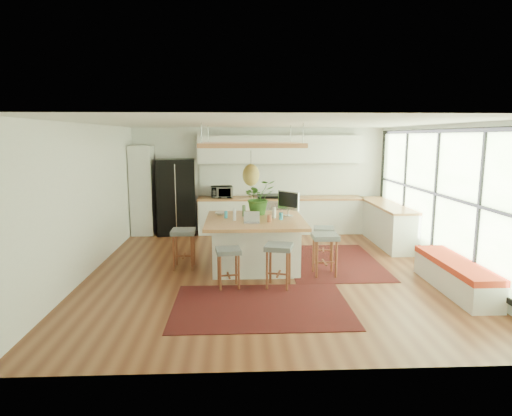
{
  "coord_description": "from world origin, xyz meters",
  "views": [
    {
      "loc": [
        -0.57,
        -7.72,
        2.47
      ],
      "look_at": [
        -0.2,
        0.5,
        1.1
      ],
      "focal_mm": 30.14,
      "sensor_mm": 36.0,
      "label": 1
    }
  ],
  "objects_px": {
    "stool_right_front": "(325,256)",
    "stool_near_right": "(279,266)",
    "laptop": "(252,217)",
    "island_plant": "(259,201)",
    "stool_left_side": "(184,250)",
    "stool_right_back": "(324,243)",
    "microwave": "(222,191)",
    "monitor": "(288,203)",
    "island": "(255,243)",
    "stool_near_left": "(228,267)",
    "fridge": "(176,198)"
  },
  "relations": [
    {
      "from": "laptop",
      "to": "island_plant",
      "type": "relative_size",
      "value": 0.44
    },
    {
      "from": "monitor",
      "to": "stool_near_left",
      "type": "bearing_deg",
      "value": -80.92
    },
    {
      "from": "island",
      "to": "microwave",
      "type": "xyz_separation_m",
      "value": [
        -0.73,
        2.91,
        0.64
      ]
    },
    {
      "from": "stool_near_left",
      "to": "stool_near_right",
      "type": "distance_m",
      "value": 0.83
    },
    {
      "from": "island_plant",
      "to": "stool_left_side",
      "type": "bearing_deg",
      "value": -160.35
    },
    {
      "from": "stool_near_left",
      "to": "fridge",
      "type": "bearing_deg",
      "value": 108.89
    },
    {
      "from": "fridge",
      "to": "stool_near_left",
      "type": "xyz_separation_m",
      "value": [
        1.4,
        -4.1,
        -0.57
      ]
    },
    {
      "from": "stool_right_back",
      "to": "laptop",
      "type": "distance_m",
      "value": 1.78
    },
    {
      "from": "fridge",
      "to": "stool_right_back",
      "type": "xyz_separation_m",
      "value": [
        3.28,
        -2.6,
        -0.57
      ]
    },
    {
      "from": "island",
      "to": "laptop",
      "type": "xyz_separation_m",
      "value": [
        -0.08,
        -0.4,
        0.58
      ]
    },
    {
      "from": "stool_right_front",
      "to": "stool_near_right",
      "type": "bearing_deg",
      "value": -146.81
    },
    {
      "from": "island",
      "to": "laptop",
      "type": "height_order",
      "value": "laptop"
    },
    {
      "from": "stool_right_back",
      "to": "monitor",
      "type": "height_order",
      "value": "monitor"
    },
    {
      "from": "stool_left_side",
      "to": "stool_near_right",
      "type": "bearing_deg",
      "value": -33.95
    },
    {
      "from": "island_plant",
      "to": "island",
      "type": "bearing_deg",
      "value": -101.04
    },
    {
      "from": "island",
      "to": "laptop",
      "type": "relative_size",
      "value": 6.07
    },
    {
      "from": "stool_near_right",
      "to": "stool_right_front",
      "type": "relative_size",
      "value": 0.96
    },
    {
      "from": "stool_right_front",
      "to": "laptop",
      "type": "xyz_separation_m",
      "value": [
        -1.3,
        0.2,
        0.7
      ]
    },
    {
      "from": "stool_right_front",
      "to": "laptop",
      "type": "bearing_deg",
      "value": 171.44
    },
    {
      "from": "stool_right_back",
      "to": "monitor",
      "type": "relative_size",
      "value": 1.28
    },
    {
      "from": "stool_left_side",
      "to": "monitor",
      "type": "height_order",
      "value": "monitor"
    },
    {
      "from": "stool_near_left",
      "to": "laptop",
      "type": "xyz_separation_m",
      "value": [
        0.41,
        0.76,
        0.7
      ]
    },
    {
      "from": "stool_near_left",
      "to": "stool_right_front",
      "type": "bearing_deg",
      "value": 18.17
    },
    {
      "from": "laptop",
      "to": "monitor",
      "type": "height_order",
      "value": "monitor"
    },
    {
      "from": "monitor",
      "to": "island_plant",
      "type": "relative_size",
      "value": 0.77
    },
    {
      "from": "stool_near_left",
      "to": "microwave",
      "type": "height_order",
      "value": "microwave"
    },
    {
      "from": "microwave",
      "to": "stool_left_side",
      "type": "bearing_deg",
      "value": -109.2
    },
    {
      "from": "stool_near_left",
      "to": "monitor",
      "type": "xyz_separation_m",
      "value": [
        1.15,
        1.44,
        0.83
      ]
    },
    {
      "from": "laptop",
      "to": "microwave",
      "type": "bearing_deg",
      "value": 103.06
    },
    {
      "from": "stool_near_left",
      "to": "stool_left_side",
      "type": "xyz_separation_m",
      "value": [
        -0.86,
        1.12,
        0.0
      ]
    },
    {
      "from": "laptop",
      "to": "stool_near_left",
      "type": "bearing_deg",
      "value": -116.49
    },
    {
      "from": "stool_right_back",
      "to": "microwave",
      "type": "relative_size",
      "value": 1.29
    },
    {
      "from": "island",
      "to": "stool_left_side",
      "type": "distance_m",
      "value": 1.36
    },
    {
      "from": "stool_right_back",
      "to": "stool_left_side",
      "type": "height_order",
      "value": "stool_left_side"
    },
    {
      "from": "stool_right_front",
      "to": "monitor",
      "type": "xyz_separation_m",
      "value": [
        -0.56,
        0.88,
        0.83
      ]
    },
    {
      "from": "stool_left_side",
      "to": "laptop",
      "type": "bearing_deg",
      "value": -15.92
    },
    {
      "from": "island_plant",
      "to": "stool_right_front",
      "type": "bearing_deg",
      "value": -43.55
    },
    {
      "from": "fridge",
      "to": "stool_right_front",
      "type": "bearing_deg",
      "value": -54.38
    },
    {
      "from": "fridge",
      "to": "laptop",
      "type": "height_order",
      "value": "fridge"
    },
    {
      "from": "stool_right_front",
      "to": "stool_left_side",
      "type": "relative_size",
      "value": 1.02
    },
    {
      "from": "stool_right_back",
      "to": "microwave",
      "type": "xyz_separation_m",
      "value": [
        -2.12,
        2.58,
        0.75
      ]
    },
    {
      "from": "stool_near_left",
      "to": "stool_left_side",
      "type": "bearing_deg",
      "value": 127.62
    },
    {
      "from": "stool_right_front",
      "to": "stool_near_left",
      "type": "bearing_deg",
      "value": -161.83
    },
    {
      "from": "stool_right_front",
      "to": "microwave",
      "type": "xyz_separation_m",
      "value": [
        -1.95,
        3.51,
        0.75
      ]
    },
    {
      "from": "island",
      "to": "stool_right_back",
      "type": "height_order",
      "value": "island"
    },
    {
      "from": "stool_right_back",
      "to": "island_plant",
      "type": "xyz_separation_m",
      "value": [
        -1.3,
        0.15,
        0.85
      ]
    },
    {
      "from": "island_plant",
      "to": "microwave",
      "type": "bearing_deg",
      "value": 108.61
    },
    {
      "from": "fridge",
      "to": "laptop",
      "type": "xyz_separation_m",
      "value": [
        1.81,
        -3.34,
        0.12
      ]
    },
    {
      "from": "stool_right_front",
      "to": "monitor",
      "type": "relative_size",
      "value": 1.42
    },
    {
      "from": "stool_left_side",
      "to": "laptop",
      "type": "xyz_separation_m",
      "value": [
        1.28,
        -0.36,
        0.7
      ]
    }
  ]
}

